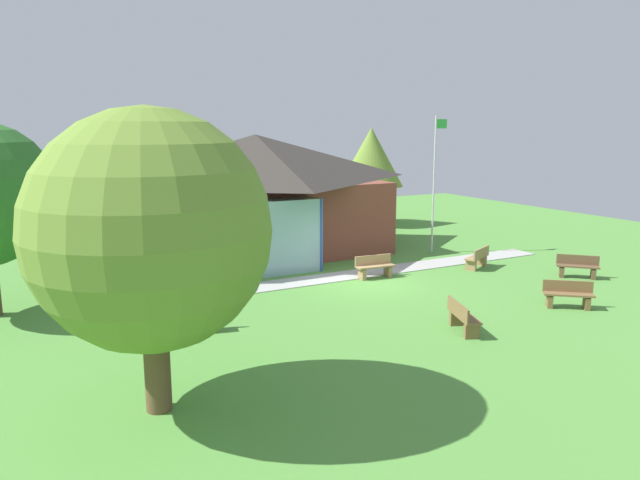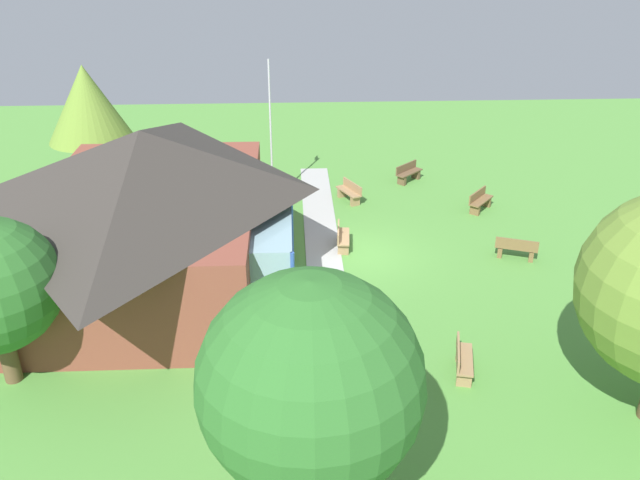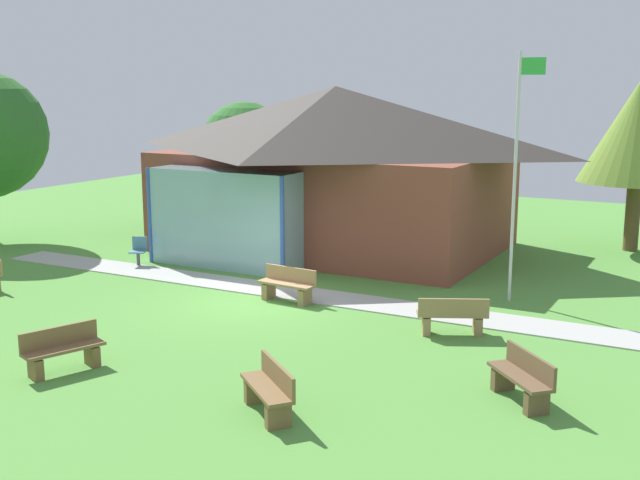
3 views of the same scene
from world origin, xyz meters
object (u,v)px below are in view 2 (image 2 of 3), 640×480
at_px(pavilion, 152,206).
at_px(bench_rear_near_path, 342,238).
at_px(patio_chair_west, 313,326).
at_px(tree_west_hedge, 310,383).
at_px(bench_front_right, 480,201).
at_px(bench_mid_right, 350,192).
at_px(bench_lawn_far_right, 408,173).
at_px(tree_behind_pavilion_right, 87,104).
at_px(bench_mid_left, 462,360).
at_px(bench_front_center, 516,249).
at_px(flagpole, 271,125).

bearing_deg(pavilion, bench_rear_near_path, -71.87).
relative_size(patio_chair_west, tree_west_hedge, 0.15).
bearing_deg(bench_front_right, bench_mid_right, -63.72).
distance_m(bench_lawn_far_right, bench_rear_near_path, 7.62).
bearing_deg(tree_behind_pavilion_right, patio_chair_west, -143.51).
xyz_separation_m(tree_west_hedge, tree_behind_pavilion_right, (19.32, 9.02, 0.20)).
bearing_deg(bench_lawn_far_right, bench_mid_right, -7.02).
relative_size(bench_mid_left, tree_west_hedge, 0.27).
xyz_separation_m(bench_rear_near_path, bench_mid_left, (-7.74, -2.69, 0.00)).
distance_m(bench_front_center, tree_west_hedge, 14.22).
distance_m(pavilion, bench_front_center, 12.85).
bearing_deg(bench_front_right, bench_mid_left, 22.29).
height_order(patio_chair_west, tree_behind_pavilion_right, tree_behind_pavilion_right).
bearing_deg(bench_lawn_far_right, flagpole, -27.80).
xyz_separation_m(pavilion, bench_mid_left, (-5.64, -9.08, -2.32)).
xyz_separation_m(bench_front_center, tree_behind_pavilion_right, (7.88, 16.83, 3.45)).
xyz_separation_m(flagpole, bench_rear_near_path, (-4.86, -2.66, -2.92)).
relative_size(pavilion, flagpole, 1.87).
bearing_deg(bench_rear_near_path, bench_mid_left, 24.02).
relative_size(pavilion, bench_front_center, 7.25).
distance_m(bench_mid_right, patio_chair_west, 10.57).
relative_size(bench_front_center, tree_behind_pavilion_right, 0.28).
height_order(bench_rear_near_path, bench_mid_left, same).
height_order(bench_mid_left, patio_chair_west, patio_chair_west).
bearing_deg(tree_behind_pavilion_right, bench_front_center, -115.09).
distance_m(bench_mid_right, bench_front_center, 7.94).
bearing_deg(patio_chair_west, flagpole, 163.25).
xyz_separation_m(flagpole, tree_west_hedge, (-17.50, -1.08, 0.33)).
xyz_separation_m(bench_mid_left, tree_west_hedge, (-4.90, 4.28, 3.25)).
relative_size(bench_lawn_far_right, bench_rear_near_path, 0.90).
distance_m(pavilion, patio_chair_west, 6.76).
xyz_separation_m(flagpole, bench_mid_right, (-0.38, -3.34, -2.92)).
height_order(bench_front_right, tree_west_hedge, tree_west_hedge).
distance_m(bench_mid_left, patio_chair_west, 4.40).
bearing_deg(bench_front_right, tree_behind_pavilion_right, -62.31).
bearing_deg(bench_rear_near_path, flagpole, -146.44).
height_order(bench_mid_left, bench_front_center, same).
distance_m(flagpole, tree_west_hedge, 17.54).
distance_m(bench_mid_right, bench_front_right, 5.53).
distance_m(flagpole, bench_mid_right, 4.45).
bearing_deg(tree_west_hedge, pavilion, 24.50).
relative_size(pavilion, bench_mid_left, 7.25).
distance_m(flagpole, bench_lawn_far_right, 7.16).
bearing_deg(bench_lawn_far_right, tree_behind_pavilion_right, -44.11).
xyz_separation_m(bench_mid_right, tree_west_hedge, (-17.13, 2.26, 3.25)).
bearing_deg(bench_mid_right, bench_front_center, -161.44).
distance_m(bench_mid_right, tree_west_hedge, 17.58).
height_order(tree_west_hedge, tree_behind_pavilion_right, tree_west_hedge).
xyz_separation_m(bench_mid_right, patio_chair_west, (-10.38, 1.98, 0.01)).
height_order(bench_lawn_far_right, bench_front_right, same).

